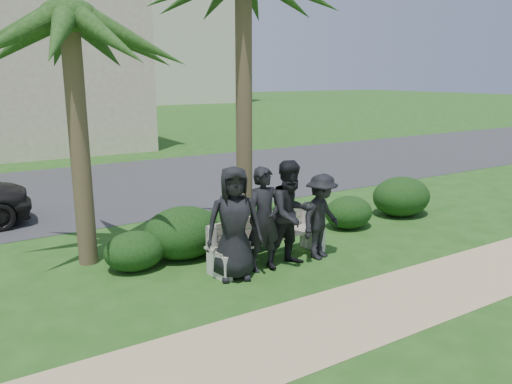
% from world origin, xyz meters
% --- Properties ---
extents(ground, '(160.00, 160.00, 0.00)m').
position_xyz_m(ground, '(0.00, 0.00, 0.00)').
color(ground, '#1E4A15').
rests_on(ground, ground).
extents(footpath, '(30.00, 1.60, 0.01)m').
position_xyz_m(footpath, '(0.00, -1.80, 0.00)').
color(footpath, tan).
rests_on(footpath, ground).
extents(asphalt_street, '(160.00, 8.00, 0.01)m').
position_xyz_m(asphalt_street, '(0.00, 8.00, 0.00)').
color(asphalt_street, '#2D2D30').
rests_on(asphalt_street, ground).
extents(stucco_bldg_right, '(8.40, 8.40, 7.30)m').
position_xyz_m(stucco_bldg_right, '(-1.00, 18.00, 3.66)').
color(stucco_bldg_right, '#B8AB8A').
rests_on(stucco_bldg_right, ground).
extents(park_bench, '(2.36, 0.82, 0.80)m').
position_xyz_m(park_bench, '(-0.16, 0.50, 0.36)').
color(park_bench, '#A09787').
rests_on(park_bench, ground).
extents(man_a, '(1.03, 0.84, 1.83)m').
position_xyz_m(man_a, '(-1.02, 0.19, 0.91)').
color(man_a, black).
rests_on(man_a, ground).
extents(man_b, '(0.65, 0.43, 1.75)m').
position_xyz_m(man_b, '(-0.42, 0.23, 0.88)').
color(man_b, black).
rests_on(man_b, ground).
extents(man_c, '(0.92, 0.73, 1.83)m').
position_xyz_m(man_c, '(0.07, 0.15, 0.92)').
color(man_c, black).
rests_on(man_c, ground).
extents(man_d, '(1.12, 0.86, 1.53)m').
position_xyz_m(man_d, '(0.73, 0.16, 0.77)').
color(man_d, black).
rests_on(man_d, ground).
extents(hedge_a, '(1.03, 0.85, 0.67)m').
position_xyz_m(hedge_a, '(-2.26, 1.40, 0.33)').
color(hedge_a, black).
rests_on(hedge_a, ground).
extents(hedge_b, '(1.44, 1.19, 0.94)m').
position_xyz_m(hedge_b, '(-1.31, 1.53, 0.47)').
color(hedge_b, black).
rests_on(hedge_b, ground).
extents(hedge_c, '(1.31, 1.08, 0.85)m').
position_xyz_m(hedge_c, '(-0.26, 1.37, 0.43)').
color(hedge_c, black).
rests_on(hedge_c, ground).
extents(hedge_d, '(1.33, 1.10, 0.87)m').
position_xyz_m(hedge_d, '(-0.08, 1.70, 0.43)').
color(hedge_d, black).
rests_on(hedge_d, ground).
extents(hedge_e, '(1.08, 0.89, 0.70)m').
position_xyz_m(hedge_e, '(2.41, 1.28, 0.35)').
color(hedge_e, black).
rests_on(hedge_e, ground).
extents(hedge_f, '(1.43, 1.18, 0.93)m').
position_xyz_m(hedge_f, '(4.14, 1.39, 0.46)').
color(hedge_f, black).
rests_on(hedge_f, ground).
extents(palm_left, '(3.00, 3.00, 5.00)m').
position_xyz_m(palm_left, '(-2.86, 2.11, 4.05)').
color(palm_left, brown).
rests_on(palm_left, ground).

